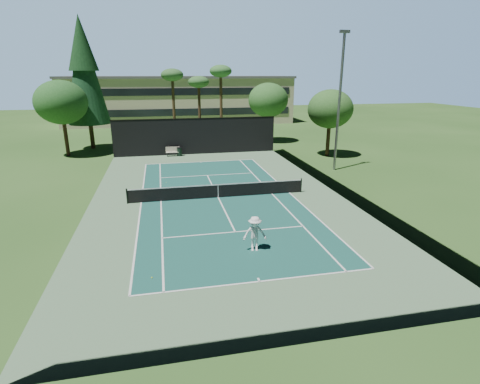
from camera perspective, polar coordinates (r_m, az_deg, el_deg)
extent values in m
plane|color=#2D551F|center=(27.45, -3.34, -0.87)|extent=(160.00, 160.00, 0.00)
cube|color=#597F59|center=(27.45, -3.34, -0.86)|extent=(18.00, 32.00, 0.01)
cube|color=#195248|center=(27.44, -3.34, -0.85)|extent=(10.97, 23.77, 0.01)
cube|color=white|center=(16.79, 3.01, -13.45)|extent=(10.97, 0.10, 0.01)
cube|color=white|center=(38.82, -6.01, 4.59)|extent=(10.97, 0.10, 0.01)
cube|color=white|center=(21.54, -0.74, -6.09)|extent=(8.23, 0.10, 0.01)
cube|color=white|center=(33.52, -5.00, 2.55)|extent=(8.23, 0.10, 0.01)
cube|color=white|center=(27.23, -14.83, -1.56)|extent=(0.10, 23.77, 0.01)
cube|color=white|center=(28.72, 7.54, -0.11)|extent=(0.10, 23.77, 0.01)
cube|color=white|center=(27.18, -11.95, -1.38)|extent=(0.10, 23.77, 0.01)
cube|color=white|center=(28.31, 4.92, -0.29)|extent=(0.10, 23.77, 0.01)
cube|color=white|center=(27.44, -3.34, -0.83)|extent=(0.10, 12.80, 0.01)
cube|color=white|center=(16.91, 2.88, -13.19)|extent=(0.10, 0.30, 0.01)
cube|color=white|center=(38.67, -5.99, 4.55)|extent=(0.10, 0.30, 0.01)
cylinder|color=black|center=(27.14, -16.84, -0.61)|extent=(0.10, 0.10, 1.10)
cylinder|color=black|center=(28.88, 9.30, 1.00)|extent=(0.10, 0.10, 1.10)
cube|color=black|center=(27.29, -3.36, 0.13)|extent=(12.80, 0.02, 0.92)
cube|color=white|center=(27.15, -3.37, 1.10)|extent=(12.80, 0.04, 0.07)
cube|color=white|center=(27.29, -3.36, 0.13)|extent=(0.05, 0.03, 0.92)
cube|color=black|center=(42.46, -6.70, 8.41)|extent=(18.00, 0.04, 4.00)
cube|color=black|center=(12.42, 8.18, -15.08)|extent=(18.00, 0.04, 4.00)
cube|color=black|center=(29.53, 14.16, 3.98)|extent=(0.04, 32.00, 4.00)
cube|color=black|center=(27.11, -22.58, 1.96)|extent=(0.04, 32.00, 4.00)
cube|color=black|center=(42.20, -6.80, 11.09)|extent=(18.00, 0.06, 0.06)
imported|color=white|center=(19.07, 2.28, -6.38)|extent=(1.28, 0.85, 1.86)
sphere|color=#B9DA31|center=(17.44, -13.27, -12.59)|extent=(0.07, 0.07, 0.07)
sphere|color=gold|center=(30.17, -4.89, 0.86)|extent=(0.06, 0.06, 0.06)
sphere|color=yellow|center=(30.17, -5.64, 0.84)|extent=(0.06, 0.06, 0.06)
sphere|color=#C0DE32|center=(31.77, -11.21, 1.45)|extent=(0.06, 0.06, 0.06)
cube|color=beige|center=(41.94, -10.21, 5.99)|extent=(1.50, 0.45, 0.05)
cube|color=beige|center=(42.08, -10.24, 6.44)|extent=(1.50, 0.06, 0.55)
cube|color=black|center=(41.98, -11.01, 5.62)|extent=(0.06, 0.40, 0.42)
cube|color=black|center=(42.01, -9.37, 5.71)|extent=(0.06, 0.40, 0.42)
cylinder|color=black|center=(41.98, -9.21, 6.05)|extent=(0.52, 0.52, 0.90)
cylinder|color=black|center=(41.89, -9.24, 6.68)|extent=(0.56, 0.56, 0.05)
cylinder|color=#3F2F1B|center=(48.95, -21.67, 8.27)|extent=(0.50, 0.50, 3.60)
cone|color=#14381D|center=(48.46, -22.66, 16.68)|extent=(4.80, 4.80, 12.00)
cone|color=#123317|center=(48.58, -23.09, 20.19)|extent=(3.30, 3.30, 6.00)
cylinder|color=#44311D|center=(49.99, -10.04, 12.26)|extent=(0.36, 0.36, 8.55)
ellipsoid|color=#2F5E2A|center=(49.80, -10.31, 17.16)|extent=(2.80, 2.80, 1.54)
cylinder|color=#412B1B|center=(52.26, -6.18, 12.15)|extent=(0.36, 0.36, 7.65)
ellipsoid|color=#31622C|center=(52.05, -6.32, 16.34)|extent=(2.80, 2.80, 1.54)
cylinder|color=#49341F|center=(49.56, -2.89, 12.72)|extent=(0.36, 0.36, 9.00)
ellipsoid|color=#326A2F|center=(49.39, -2.97, 17.92)|extent=(2.80, 2.80, 1.54)
cylinder|color=#4D3021|center=(50.20, 4.22, 9.61)|extent=(0.40, 0.40, 3.52)
ellipsoid|color=#2B5E24|center=(49.82, 4.32, 13.80)|extent=(5.12, 5.12, 4.35)
cylinder|color=#4B3020|center=(42.34, 13.25, 7.56)|extent=(0.40, 0.40, 3.30)
ellipsoid|color=#2D5C24|center=(41.90, 13.59, 12.20)|extent=(4.80, 4.80, 4.08)
cylinder|color=#4B3020|center=(45.45, -24.95, 7.34)|extent=(0.40, 0.40, 3.74)
ellipsoid|color=#245A23|center=(45.03, -25.60, 12.22)|extent=(5.44, 5.44, 4.62)
cube|color=beige|center=(72.02, -9.13, 13.63)|extent=(40.00, 12.00, 8.00)
cube|color=#59595B|center=(71.87, -9.29, 16.89)|extent=(40.50, 12.50, 0.40)
cube|color=black|center=(66.12, -8.76, 11.92)|extent=(38.00, 0.15, 1.20)
cube|color=black|center=(65.89, -8.90, 14.86)|extent=(38.00, 0.15, 1.20)
cylinder|color=gray|center=(35.58, 14.86, 12.70)|extent=(0.24, 0.24, 12.00)
cube|color=gray|center=(35.65, 15.68, 22.49)|extent=(0.90, 0.25, 0.25)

